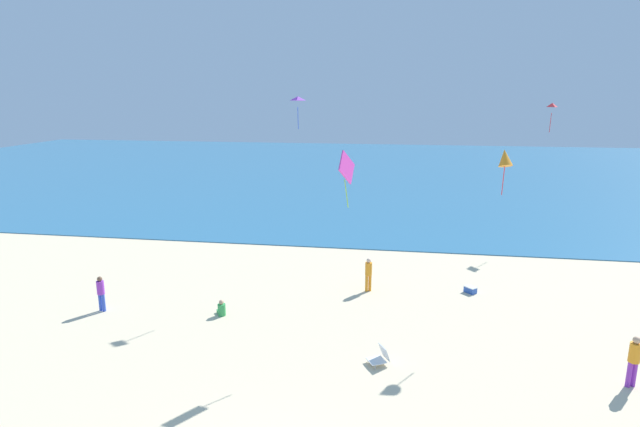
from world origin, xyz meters
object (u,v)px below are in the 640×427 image
kite_purple (298,99)px  person_4 (634,358)px  person_5 (101,291)px  kite_red (552,105)px  cooler_box (470,290)px  beach_chair_far_right (380,357)px  person_2 (369,272)px  kite_magenta (347,168)px  person_0 (221,309)px  kite_orange (505,158)px

kite_purple → person_4: bearing=-32.3°
person_4 → person_5: 18.86m
person_4 → kite_red: kite_red is taller
cooler_box → kite_purple: (-7.72, 0.41, 8.16)m
beach_chair_far_right → kite_purple: size_ratio=0.57×
cooler_box → kite_red: size_ratio=0.35×
beach_chair_far_right → person_2: bearing=-111.4°
person_4 → kite_purple: bearing=36.1°
person_4 → kite_magenta: bearing=56.4°
person_0 → kite_red: bearing=-82.3°
kite_red → person_0: bearing=-137.7°
kite_purple → kite_red: kite_purple is taller
cooler_box → person_0: size_ratio=0.91×
beach_chair_far_right → person_0: person_0 is taller
beach_chair_far_right → person_0: size_ratio=1.25×
cooler_box → person_5: person_5 is taller
kite_magenta → person_4: bearing=-12.0°
person_5 → kite_red: 25.66m
kite_orange → beach_chair_far_right: bearing=-136.7°
person_2 → kite_magenta: bearing=138.7°
beach_chair_far_right → kite_orange: 8.27m
person_2 → kite_magenta: kite_magenta is taller
person_5 → kite_purple: (7.15, 4.71, 7.46)m
kite_purple → kite_red: bearing=36.3°
beach_chair_far_right → kite_magenta: bearing=-80.8°
person_0 → kite_red: size_ratio=0.39×
kite_magenta → person_5: bearing=175.9°
beach_chair_far_right → kite_orange: bearing=-165.3°
person_0 → kite_red: kite_red is taller
kite_magenta → kite_red: kite_red is taller
person_2 → kite_purple: (-3.28, 0.92, 7.43)m
beach_chair_far_right → cooler_box: beach_chair_far_right is taller
person_2 → kite_red: bearing=-77.3°
cooler_box → beach_chair_far_right: bearing=-118.5°
person_0 → person_2: bearing=-92.9°
kite_orange → kite_magenta: size_ratio=0.88×
beach_chair_far_right → person_2: (-0.79, 6.23, 0.62)m
beach_chair_far_right → kite_red: size_ratio=0.49×
cooler_box → kite_purple: bearing=177.0°
person_4 → cooler_box: bearing=7.3°
beach_chair_far_right → cooler_box: bearing=-147.1°
beach_chair_far_right → person_0: bearing=-52.5°
person_0 → kite_purple: bearing=-62.3°
person_2 → kite_magenta: 6.94m
person_2 → kite_purple: bearing=40.0°
person_5 → beach_chair_far_right: bearing=87.0°
beach_chair_far_right → kite_red: 20.40m
person_5 → kite_orange: size_ratio=0.85×
cooler_box → person_0: 10.76m
kite_purple → kite_red: (13.00, 9.54, -0.44)m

